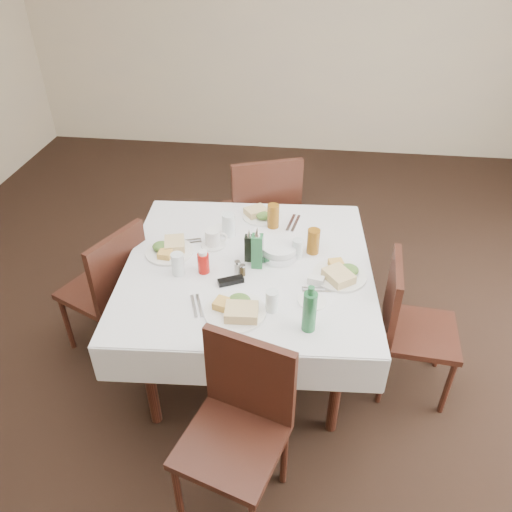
# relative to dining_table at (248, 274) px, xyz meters

# --- Properties ---
(ground_plane) EXTENTS (7.00, 7.00, 0.00)m
(ground_plane) POSITION_rel_dining_table_xyz_m (0.10, -0.10, -0.68)
(ground_plane) COLOR black
(room_shell) EXTENTS (6.04, 7.04, 2.80)m
(room_shell) POSITION_rel_dining_table_xyz_m (0.10, -0.10, 1.03)
(room_shell) COLOR beige
(room_shell) RESTS_ON ground
(dining_table) EXTENTS (1.45, 1.45, 0.76)m
(dining_table) POSITION_rel_dining_table_xyz_m (0.00, 0.00, 0.00)
(dining_table) COLOR black
(dining_table) RESTS_ON ground
(chair_north) EXTENTS (0.62, 0.62, 1.02)m
(chair_north) POSITION_rel_dining_table_xyz_m (-0.01, 0.88, -0.10)
(chair_north) COLOR black
(chair_north) RESTS_ON ground
(chair_south) EXTENTS (0.54, 0.54, 0.91)m
(chair_south) POSITION_rel_dining_table_xyz_m (0.08, -0.84, -0.16)
(chair_south) COLOR black
(chair_south) RESTS_ON ground
(chair_east) EXTENTS (0.44, 0.44, 0.87)m
(chair_east) POSITION_rel_dining_table_xyz_m (0.90, -0.07, -0.19)
(chair_east) COLOR black
(chair_east) RESTS_ON ground
(chair_west) EXTENTS (0.57, 0.57, 0.90)m
(chair_west) POSITION_rel_dining_table_xyz_m (-0.84, 0.02, -0.17)
(chair_west) COLOR black
(chair_west) RESTS_ON ground
(meal_north) EXTENTS (0.25, 0.25, 0.05)m
(meal_north) POSITION_rel_dining_table_xyz_m (0.02, 0.50, 0.10)
(meal_north) COLOR white
(meal_north) RESTS_ON dining_table
(meal_south) EXTENTS (0.30, 0.30, 0.07)m
(meal_south) POSITION_rel_dining_table_xyz_m (0.00, -0.42, 0.10)
(meal_south) COLOR white
(meal_south) RESTS_ON dining_table
(meal_east) EXTENTS (0.29, 0.29, 0.06)m
(meal_east) POSITION_rel_dining_table_xyz_m (0.51, -0.07, 0.10)
(meal_east) COLOR white
(meal_east) RESTS_ON dining_table
(meal_west) EXTENTS (0.27, 0.27, 0.06)m
(meal_west) POSITION_rel_dining_table_xyz_m (-0.46, 0.05, 0.10)
(meal_west) COLOR white
(meal_west) RESTS_ON dining_table
(side_plate_a) EXTENTS (0.14, 0.14, 0.01)m
(side_plate_a) POSITION_rel_dining_table_xyz_m (-0.19, 0.32, 0.08)
(side_plate_a) COLOR white
(side_plate_a) RESTS_ON dining_table
(side_plate_b) EXTENTS (0.14, 0.14, 0.01)m
(side_plate_b) POSITION_rel_dining_table_xyz_m (0.37, -0.29, 0.08)
(side_plate_b) COLOR white
(side_plate_b) RESTS_ON dining_table
(water_n) EXTENTS (0.08, 0.08, 0.14)m
(water_n) POSITION_rel_dining_table_xyz_m (-0.15, 0.27, 0.15)
(water_n) COLOR silver
(water_n) RESTS_ON dining_table
(water_s) EXTENTS (0.06, 0.06, 0.12)m
(water_s) POSITION_rel_dining_table_xyz_m (0.17, -0.37, 0.14)
(water_s) COLOR silver
(water_s) RESTS_ON dining_table
(water_e) EXTENTS (0.06, 0.06, 0.11)m
(water_e) POSITION_rel_dining_table_xyz_m (0.27, 0.10, 0.14)
(water_e) COLOR silver
(water_e) RESTS_ON dining_table
(water_w) EXTENTS (0.07, 0.07, 0.13)m
(water_w) POSITION_rel_dining_table_xyz_m (-0.36, -0.14, 0.14)
(water_w) COLOR silver
(water_w) RESTS_ON dining_table
(iced_tea_a) EXTENTS (0.07, 0.07, 0.15)m
(iced_tea_a) POSITION_rel_dining_table_xyz_m (0.10, 0.40, 0.15)
(iced_tea_a) COLOR brown
(iced_tea_a) RESTS_ON dining_table
(iced_tea_b) EXTENTS (0.07, 0.07, 0.15)m
(iced_tea_b) POSITION_rel_dining_table_xyz_m (0.35, 0.15, 0.15)
(iced_tea_b) COLOR brown
(iced_tea_b) RESTS_ON dining_table
(bread_basket) EXTENTS (0.22, 0.22, 0.07)m
(bread_basket) POSITION_rel_dining_table_xyz_m (0.17, 0.09, 0.11)
(bread_basket) COLOR silver
(bread_basket) RESTS_ON dining_table
(oil_cruet_dark) EXTENTS (0.05, 0.05, 0.20)m
(oil_cruet_dark) POSITION_rel_dining_table_xyz_m (0.00, 0.03, 0.16)
(oil_cruet_dark) COLOR black
(oil_cruet_dark) RESTS_ON dining_table
(oil_cruet_green) EXTENTS (0.06, 0.06, 0.25)m
(oil_cruet_green) POSITION_rel_dining_table_xyz_m (0.06, -0.02, 0.19)
(oil_cruet_green) COLOR #256B3B
(oil_cruet_green) RESTS_ON dining_table
(ketchup_bottle) EXTENTS (0.06, 0.06, 0.14)m
(ketchup_bottle) POSITION_rel_dining_table_xyz_m (-0.23, -0.11, 0.14)
(ketchup_bottle) COLOR #B4120C
(ketchup_bottle) RESTS_ON dining_table
(salt_shaker) EXTENTS (0.03, 0.03, 0.08)m
(salt_shaker) POSITION_rel_dining_table_xyz_m (-0.04, -0.09, 0.12)
(salt_shaker) COLOR white
(salt_shaker) RESTS_ON dining_table
(pepper_shaker) EXTENTS (0.03, 0.03, 0.07)m
(pepper_shaker) POSITION_rel_dining_table_xyz_m (-0.01, -0.11, 0.11)
(pepper_shaker) COLOR #45361D
(pepper_shaker) RESTS_ON dining_table
(coffee_mug) EXTENTS (0.16, 0.14, 0.10)m
(coffee_mug) POSITION_rel_dining_table_xyz_m (-0.22, 0.15, 0.13)
(coffee_mug) COLOR white
(coffee_mug) RESTS_ON dining_table
(sunglasses) EXTENTS (0.14, 0.10, 0.03)m
(sunglasses) POSITION_rel_dining_table_xyz_m (-0.07, -0.19, 0.09)
(sunglasses) COLOR black
(sunglasses) RESTS_ON dining_table
(green_bottle) EXTENTS (0.07, 0.07, 0.25)m
(green_bottle) POSITION_rel_dining_table_xyz_m (0.35, -0.48, 0.19)
(green_bottle) COLOR #256B3B
(green_bottle) RESTS_ON dining_table
(sugar_caddy) EXTENTS (0.09, 0.06, 0.04)m
(sugar_caddy) POSITION_rel_dining_table_xyz_m (0.38, -0.13, 0.10)
(sugar_caddy) COLOR white
(sugar_caddy) RESTS_ON dining_table
(cutlery_n) EXTENTS (0.08, 0.21, 0.01)m
(cutlery_n) POSITION_rel_dining_table_xyz_m (0.22, 0.45, 0.08)
(cutlery_n) COLOR silver
(cutlery_n) RESTS_ON dining_table
(cutlery_s) EXTENTS (0.10, 0.18, 0.01)m
(cutlery_s) POSITION_rel_dining_table_xyz_m (-0.20, -0.39, 0.08)
(cutlery_s) COLOR silver
(cutlery_s) RESTS_ON dining_table
(cutlery_e) EXTENTS (0.18, 0.06, 0.01)m
(cutlery_e) POSITION_rel_dining_table_xyz_m (0.40, -0.19, 0.08)
(cutlery_e) COLOR silver
(cutlery_e) RESTS_ON dining_table
(cutlery_w) EXTENTS (0.19, 0.10, 0.01)m
(cutlery_w) POSITION_rel_dining_table_xyz_m (-0.39, 0.16, 0.08)
(cutlery_w) COLOR silver
(cutlery_w) RESTS_ON dining_table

